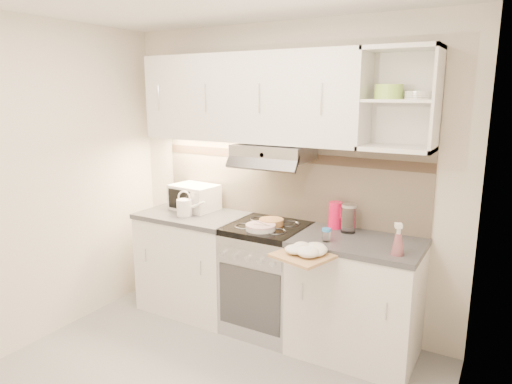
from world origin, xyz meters
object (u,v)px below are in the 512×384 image
(microwave, at_px, (194,197))
(electric_range, at_px, (267,277))
(plate_stack, at_px, (261,227))
(cutting_board, at_px, (302,256))
(pink_pitcher, at_px, (335,215))
(watering_can, at_px, (185,207))
(spray_bottle, at_px, (398,242))
(glass_jar, at_px, (349,218))

(microwave, bearing_deg, electric_range, -2.51)
(plate_stack, bearing_deg, cutting_board, -30.99)
(electric_range, height_order, pink_pitcher, pink_pitcher)
(watering_can, distance_m, plate_stack, 0.78)
(spray_bottle, relative_size, cutting_board, 0.66)
(plate_stack, relative_size, spray_bottle, 1.00)
(glass_jar, relative_size, cutting_board, 0.62)
(microwave, xyz_separation_m, plate_stack, (0.84, -0.25, -0.09))
(microwave, height_order, spray_bottle, spray_bottle)
(watering_can, xyz_separation_m, cutting_board, (1.26, -0.34, -0.11))
(plate_stack, bearing_deg, microwave, 163.11)
(electric_range, bearing_deg, pink_pitcher, 21.92)
(watering_can, height_order, plate_stack, watering_can)
(glass_jar, bearing_deg, plate_stack, -155.50)
(electric_range, bearing_deg, watering_can, -172.92)
(pink_pitcher, xyz_separation_m, glass_jar, (0.13, -0.06, 0.00))
(glass_jar, bearing_deg, cutting_board, -101.92)
(watering_can, distance_m, pink_pitcher, 1.29)
(microwave, relative_size, glass_jar, 1.96)
(glass_jar, bearing_deg, spray_bottle, -35.14)
(watering_can, bearing_deg, spray_bottle, -20.34)
(cutting_board, bearing_deg, watering_can, -178.95)
(cutting_board, bearing_deg, electric_range, 155.38)
(microwave, bearing_deg, cutting_board, -16.89)
(watering_can, bearing_deg, plate_stack, -21.11)
(plate_stack, relative_size, pink_pitcher, 1.11)
(spray_bottle, bearing_deg, glass_jar, 123.43)
(glass_jar, height_order, cutting_board, glass_jar)
(microwave, relative_size, watering_can, 1.68)
(watering_can, distance_m, glass_jar, 1.40)
(electric_range, distance_m, microwave, 1.00)
(plate_stack, relative_size, cutting_board, 0.66)
(watering_can, bearing_deg, microwave, 88.74)
(watering_can, xyz_separation_m, glass_jar, (1.38, 0.24, 0.03))
(watering_can, relative_size, spray_bottle, 1.09)
(plate_stack, bearing_deg, watering_can, 176.83)
(watering_can, bearing_deg, pink_pitcher, -4.75)
(electric_range, xyz_separation_m, pink_pitcher, (0.50, 0.20, 0.55))
(pink_pitcher, height_order, spray_bottle, spray_bottle)
(watering_can, distance_m, spray_bottle, 1.83)
(pink_pitcher, bearing_deg, microwave, -160.80)
(glass_jar, bearing_deg, electric_range, -167.26)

